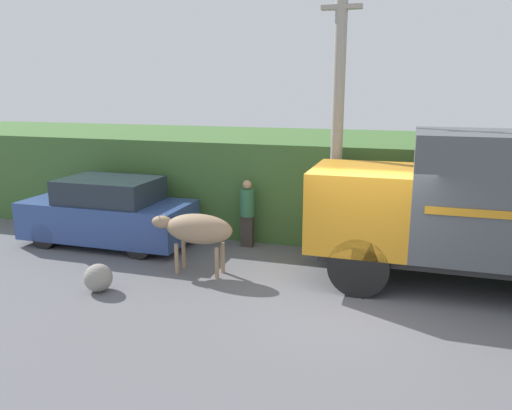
% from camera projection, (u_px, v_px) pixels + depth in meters
% --- Properties ---
extents(ground_plane, '(60.00, 60.00, 0.00)m').
position_uv_depth(ground_plane, '(357.00, 306.00, 9.37)').
color(ground_plane, slate).
extents(hillside_embankment, '(32.00, 5.38, 2.60)m').
position_uv_depth(hillside_embankment, '(381.00, 183.00, 14.55)').
color(hillside_embankment, '#426B33').
rests_on(hillside_embankment, ground_plane).
extents(cargo_truck, '(6.70, 2.25, 3.18)m').
position_uv_depth(cargo_truck, '(495.00, 206.00, 9.61)').
color(cargo_truck, '#2D2D2D').
rests_on(cargo_truck, ground_plane).
extents(brown_cow, '(1.89, 0.66, 1.34)m').
position_uv_depth(brown_cow, '(197.00, 229.00, 10.82)').
color(brown_cow, '#9E7F60').
rests_on(brown_cow, ground_plane).
extents(parked_suv, '(4.37, 1.84, 1.75)m').
position_uv_depth(parked_suv, '(108.00, 213.00, 12.91)').
color(parked_suv, '#334C8C').
rests_on(parked_suv, ground_plane).
extents(pedestrian_on_hill, '(0.37, 0.37, 1.74)m').
position_uv_depth(pedestrian_on_hill, '(247.00, 210.00, 12.70)').
color(pedestrian_on_hill, '#38332D').
rests_on(pedestrian_on_hill, ground_plane).
extents(utility_pole, '(0.90, 0.27, 6.51)m').
position_uv_depth(utility_pole, '(338.00, 116.00, 11.52)').
color(utility_pole, '#9E998E').
rests_on(utility_pole, ground_plane).
extents(roadside_rock, '(0.57, 0.57, 0.57)m').
position_uv_depth(roadside_rock, '(98.00, 278.00, 10.00)').
color(roadside_rock, gray).
rests_on(roadside_rock, ground_plane).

